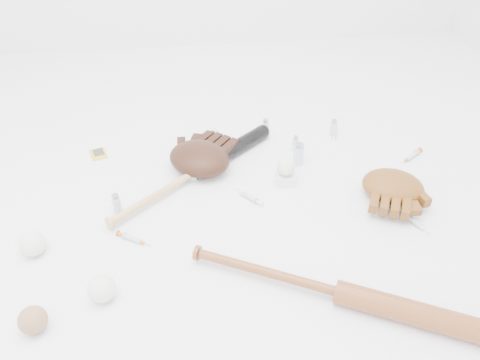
{
  "coord_description": "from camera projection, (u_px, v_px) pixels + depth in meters",
  "views": [
    {
      "loc": [
        -0.19,
        -1.23,
        1.07
      ],
      "look_at": [
        -0.03,
        0.07,
        0.06
      ],
      "focal_mm": 35.0,
      "sensor_mm": 36.0,
      "label": 1
    }
  ],
  "objects": [
    {
      "name": "vial_2",
      "position": [
        194.0,
        170.0,
        1.74
      ],
      "size": [
        0.03,
        0.03,
        0.08
      ],
      "primitive_type": "cylinder",
      "color": "silver",
      "rests_on": "ground"
    },
    {
      "name": "baseball_mid",
      "position": [
        102.0,
        289.0,
        1.3
      ],
      "size": [
        0.08,
        0.08,
        0.08
      ],
      "primitive_type": "sphere",
      "color": "white",
      "rests_on": "ground"
    },
    {
      "name": "baseball_upper",
      "position": [
        211.0,
        135.0,
        1.94
      ],
      "size": [
        0.07,
        0.07,
        0.07
      ],
      "primitive_type": "sphere",
      "color": "white",
      "rests_on": "ground"
    },
    {
      "name": "pedestal",
      "position": [
        285.0,
        178.0,
        1.73
      ],
      "size": [
        0.08,
        0.08,
        0.04
      ],
      "primitive_type": "cube",
      "rotation": [
        0.0,
        0.0,
        -0.14
      ],
      "color": "white",
      "rests_on": "ground"
    },
    {
      "name": "syringe_0",
      "position": [
        133.0,
        239.0,
        1.5
      ],
      "size": [
        0.13,
        0.1,
        0.02
      ],
      "primitive_type": null,
      "rotation": [
        0.0,
        0.0,
        -0.57
      ],
      "color": "#ADBCC6",
      "rests_on": "ground"
    },
    {
      "name": "syringe_4",
      "position": [
        412.0,
        156.0,
        1.86
      ],
      "size": [
        0.14,
        0.11,
        0.02
      ],
      "primitive_type": null,
      "rotation": [
        0.0,
        0.0,
        3.76
      ],
      "color": "#ADBCC6",
      "rests_on": "ground"
    },
    {
      "name": "vial_0",
      "position": [
        295.0,
        143.0,
        1.9
      ],
      "size": [
        0.02,
        0.02,
        0.06
      ],
      "primitive_type": "cylinder",
      "color": "silver",
      "rests_on": "ground"
    },
    {
      "name": "glove_tan",
      "position": [
        393.0,
        186.0,
        1.65
      ],
      "size": [
        0.35,
        0.35,
        0.09
      ],
      "primitive_type": null,
      "rotation": [
        0.0,
        0.0,
        2.67
      ],
      "color": "brown",
      "rests_on": "ground"
    },
    {
      "name": "glove_dark",
      "position": [
        199.0,
        158.0,
        1.78
      ],
      "size": [
        0.4,
        0.4,
        0.1
      ],
      "primitive_type": null,
      "rotation": [
        0.0,
        0.0,
        -0.67
      ],
      "color": "black",
      "rests_on": "ground"
    },
    {
      "name": "vial_3",
      "position": [
        299.0,
        154.0,
        1.81
      ],
      "size": [
        0.04,
        0.04,
        0.09
      ],
      "primitive_type": "cylinder",
      "color": "silver",
      "rests_on": "ground"
    },
    {
      "name": "bat_dark",
      "position": [
        195.0,
        172.0,
        1.75
      ],
      "size": [
        0.67,
        0.57,
        0.06
      ],
      "primitive_type": null,
      "rotation": [
        0.0,
        0.0,
        0.7
      ],
      "color": "black",
      "rests_on": "ground"
    },
    {
      "name": "baseball_aged",
      "position": [
        33.0,
        320.0,
        1.22
      ],
      "size": [
        0.08,
        0.08,
        0.08
      ],
      "primitive_type": "sphere",
      "color": "#976C48",
      "rests_on": "ground"
    },
    {
      "name": "vial_4",
      "position": [
        117.0,
        204.0,
        1.59
      ],
      "size": [
        0.03,
        0.03,
        0.08
      ],
      "primitive_type": "cylinder",
      "color": "silver",
      "rests_on": "ground"
    },
    {
      "name": "trading_card",
      "position": [
        98.0,
        154.0,
        1.89
      ],
      "size": [
        0.08,
        0.1,
        0.0
      ],
      "primitive_type": "cube",
      "rotation": [
        0.0,
        0.0,
        0.31
      ],
      "color": "gold",
      "rests_on": "ground"
    },
    {
      "name": "vial_1",
      "position": [
        333.0,
        127.0,
        1.99
      ],
      "size": [
        0.03,
        0.03,
        0.07
      ],
      "primitive_type": "cylinder",
      "color": "silver",
      "rests_on": "ground"
    },
    {
      "name": "syringe_1",
      "position": [
        249.0,
        197.0,
        1.66
      ],
      "size": [
        0.11,
        0.13,
        0.02
      ],
      "primitive_type": null,
      "rotation": [
        0.0,
        0.0,
        2.26
      ],
      "color": "#ADBCC6",
      "rests_on": "ground"
    },
    {
      "name": "syringe_2",
      "position": [
        335.0,
        132.0,
        2.01
      ],
      "size": [
        0.07,
        0.14,
        0.02
      ],
      "primitive_type": null,
      "rotation": [
        0.0,
        0.0,
        1.18
      ],
      "color": "#ADBCC6",
      "rests_on": "ground"
    },
    {
      "name": "baseball_left",
      "position": [
        33.0,
        244.0,
        1.44
      ],
      "size": [
        0.08,
        0.08,
        0.08
      ],
      "primitive_type": "sphere",
      "color": "white",
      "rests_on": "ground"
    },
    {
      "name": "vial_5",
      "position": [
        265.0,
        127.0,
        1.98
      ],
      "size": [
        0.03,
        0.03,
        0.08
      ],
      "primitive_type": "cylinder",
      "color": "silver",
      "rests_on": "ground"
    },
    {
      "name": "bat_wood",
      "position": [
        339.0,
        292.0,
        1.3
      ],
      "size": [
        0.85,
        0.49,
        0.07
      ],
      "primitive_type": null,
      "rotation": [
        0.0,
        0.0,
        -0.48
      ],
      "color": "brown",
      "rests_on": "ground"
    },
    {
      "name": "baseball_on_pedestal",
      "position": [
        286.0,
        167.0,
        1.7
      ],
      "size": [
        0.07,
        0.07,
        0.07
      ],
      "primitive_type": "sphere",
      "color": "white",
      "rests_on": "pedestal"
    },
    {
      "name": "syringe_3",
      "position": [
        413.0,
        220.0,
        1.57
      ],
      "size": [
        0.08,
        0.17,
        0.02
      ],
      "primitive_type": null,
      "rotation": [
        0.0,
        0.0,
        -1.22
      ],
      "color": "#ADBCC6",
      "rests_on": "ground"
    }
  ]
}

